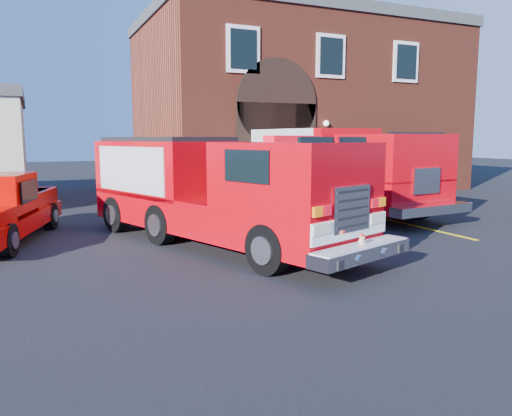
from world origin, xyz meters
name	(u,v)px	position (x,y,z in m)	size (l,w,h in m)	color
ground	(233,262)	(0.00, 0.00, 0.00)	(100.00, 100.00, 0.00)	black
parking_stripe_near	(435,230)	(6.50, 1.00, 0.00)	(0.12, 3.00, 0.01)	yellow
parking_stripe_mid	(369,215)	(6.50, 4.00, 0.00)	(0.12, 3.00, 0.01)	yellow
parking_stripe_far	(322,205)	(6.50, 7.00, 0.00)	(0.12, 3.00, 0.01)	yellow
fire_station	(294,106)	(8.99, 13.98, 4.25)	(15.20, 10.20, 8.45)	maroon
fire_engine	(214,189)	(0.25, 1.84, 1.36)	(5.02, 8.86, 2.63)	black
secondary_truck	(331,166)	(6.02, 5.70, 1.59)	(3.68, 9.21, 2.91)	black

